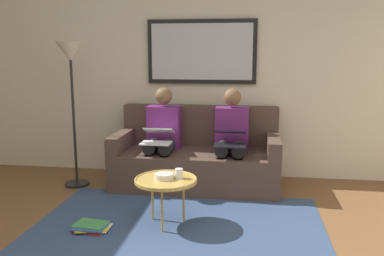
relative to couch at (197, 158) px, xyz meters
name	(u,v)px	position (x,y,z in m)	size (l,w,h in m)	color
wall_rear	(202,72)	(0.00, -0.48, 0.99)	(6.00, 0.12, 2.60)	beige
area_rug	(178,227)	(0.00, 1.27, -0.31)	(2.60, 1.80, 0.01)	#33476B
couch	(197,158)	(0.00, 0.00, 0.00)	(1.89, 0.90, 0.90)	#4C382D
framed_mirror	(202,52)	(0.00, -0.39, 1.24)	(1.34, 0.05, 0.78)	black
coffee_table	(166,181)	(0.12, 1.22, 0.10)	(0.56, 0.56, 0.44)	tan
cup	(179,174)	(0.01, 1.18, 0.16)	(0.07, 0.07, 0.09)	silver
bowl	(164,176)	(0.13, 1.22, 0.14)	(0.17, 0.17, 0.05)	beige
person_left	(231,136)	(-0.40, 0.07, 0.30)	(0.38, 0.58, 1.14)	#66236B
laptop_black	(230,138)	(-0.40, 0.31, 0.32)	(0.34, 0.37, 0.16)	black
person_right	(162,134)	(0.40, 0.07, 0.30)	(0.38, 0.58, 1.14)	#66236B
laptop_white	(158,136)	(0.40, 0.30, 0.32)	(0.33, 0.37, 0.16)	white
magazine_stack	(92,227)	(0.74, 1.44, -0.28)	(0.34, 0.27, 0.05)	red
standing_lamp	(71,68)	(1.39, 0.27, 1.06)	(0.32, 0.32, 1.66)	black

